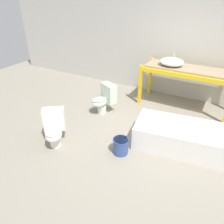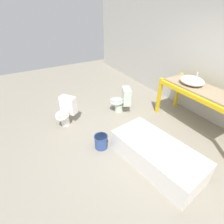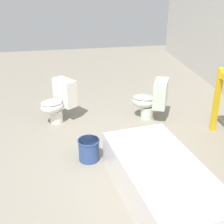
{
  "view_description": "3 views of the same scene",
  "coord_description": "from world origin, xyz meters",
  "px_view_note": "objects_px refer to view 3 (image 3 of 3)",
  "views": [
    {
      "loc": [
        0.99,
        -3.29,
        2.52
      ],
      "look_at": [
        -0.69,
        -0.23,
        0.51
      ],
      "focal_mm": 35.0,
      "sensor_mm": 36.0,
      "label": 1
    },
    {
      "loc": [
        2.09,
        -1.76,
        2.53
      ],
      "look_at": [
        -0.59,
        -0.21,
        0.56
      ],
      "focal_mm": 28.0,
      "sensor_mm": 36.0,
      "label": 2
    },
    {
      "loc": [
        3.03,
        -0.92,
        2.27
      ],
      "look_at": [
        -0.53,
        -0.29,
        0.53
      ],
      "focal_mm": 50.0,
      "sensor_mm": 36.0,
      "label": 3
    }
  ],
  "objects_px": {
    "toilet_far": "(152,99)",
    "bathtub_main": "(162,180)",
    "toilet_near": "(59,101)",
    "bucket_white": "(89,149)"
  },
  "relations": [
    {
      "from": "toilet_far",
      "to": "bathtub_main",
      "type": "bearing_deg",
      "value": 11.27
    },
    {
      "from": "toilet_near",
      "to": "bucket_white",
      "type": "bearing_deg",
      "value": -19.3
    },
    {
      "from": "toilet_near",
      "to": "bucket_white",
      "type": "height_order",
      "value": "toilet_near"
    },
    {
      "from": "toilet_near",
      "to": "toilet_far",
      "type": "distance_m",
      "value": 1.46
    },
    {
      "from": "bathtub_main",
      "to": "toilet_near",
      "type": "bearing_deg",
      "value": -162.12
    },
    {
      "from": "bathtub_main",
      "to": "bucket_white",
      "type": "relative_size",
      "value": 6.02
    },
    {
      "from": "bucket_white",
      "to": "toilet_far",
      "type": "bearing_deg",
      "value": 131.58
    },
    {
      "from": "bathtub_main",
      "to": "toilet_near",
      "type": "height_order",
      "value": "toilet_near"
    },
    {
      "from": "bathtub_main",
      "to": "bucket_white",
      "type": "bearing_deg",
      "value": -151.12
    },
    {
      "from": "bathtub_main",
      "to": "bucket_white",
      "type": "distance_m",
      "value": 1.1
    }
  ]
}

